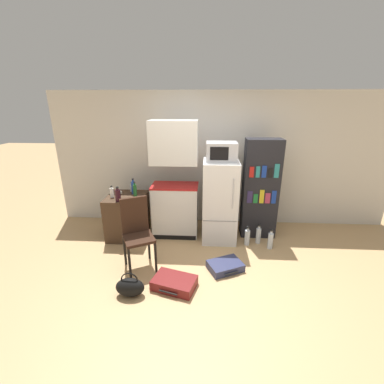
{
  "coord_description": "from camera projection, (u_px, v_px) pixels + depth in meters",
  "views": [
    {
      "loc": [
        -0.07,
        -2.85,
        2.3
      ],
      "look_at": [
        -0.29,
        0.85,
        1.0
      ],
      "focal_mm": 24.0,
      "sensor_mm": 36.0,
      "label": 1
    }
  ],
  "objects": [
    {
      "name": "chair",
      "position": [
        137.0,
        228.0,
        3.65
      ],
      "size": [
        0.54,
        0.54,
        1.04
      ],
      "rotation": [
        0.0,
        0.0,
        0.48
      ],
      "color": "black",
      "rests_on": "ground_plane"
    },
    {
      "name": "suitcase_small_flat",
      "position": [
        174.0,
        283.0,
        3.35
      ],
      "size": [
        0.62,
        0.49,
        0.13
      ],
      "rotation": [
        0.0,
        0.0,
        -0.29
      ],
      "color": "maroon",
      "rests_on": "ground_plane"
    },
    {
      "name": "refrigerator",
      "position": [
        220.0,
        201.0,
        4.4
      ],
      "size": [
        0.58,
        0.68,
        1.4
      ],
      "color": "white",
      "rests_on": "ground_plane"
    },
    {
      "name": "bottle_blue_soda",
      "position": [
        133.0,
        187.0,
        4.52
      ],
      "size": [
        0.07,
        0.07,
        0.29
      ],
      "color": "#1E47A3",
      "rests_on": "side_table"
    },
    {
      "name": "bottle_wine_dark",
      "position": [
        118.0,
        195.0,
        4.19
      ],
      "size": [
        0.09,
        0.09,
        0.25
      ],
      "color": "black",
      "rests_on": "side_table"
    },
    {
      "name": "handbag",
      "position": [
        130.0,
        287.0,
        3.19
      ],
      "size": [
        0.36,
        0.2,
        0.33
      ],
      "color": "black",
      "rests_on": "ground_plane"
    },
    {
      "name": "kitchen_hutch",
      "position": [
        175.0,
        185.0,
        4.46
      ],
      "size": [
        0.81,
        0.48,
        2.03
      ],
      "color": "silver",
      "rests_on": "ground_plane"
    },
    {
      "name": "ground_plane",
      "position": [
        210.0,
        283.0,
        3.44
      ],
      "size": [
        24.0,
        24.0,
        0.0
      ],
      "primitive_type": "plane",
      "color": "tan"
    },
    {
      "name": "water_bottle_middle",
      "position": [
        258.0,
        235.0,
        4.4
      ],
      "size": [
        0.08,
        0.08,
        0.35
      ],
      "color": "silver",
      "rests_on": "ground_plane"
    },
    {
      "name": "bottle_green_tall",
      "position": [
        135.0,
        190.0,
        4.4
      ],
      "size": [
        0.06,
        0.06,
        0.26
      ],
      "color": "#1E6028",
      "rests_on": "side_table"
    },
    {
      "name": "microwave",
      "position": [
        222.0,
        152.0,
        4.12
      ],
      "size": [
        0.49,
        0.37,
        0.3
      ],
      "color": "#B7B7BC",
      "rests_on": "refrigerator"
    },
    {
      "name": "side_table",
      "position": [
        128.0,
        216.0,
        4.58
      ],
      "size": [
        0.65,
        0.68,
        0.76
      ],
      "color": "#422D1E",
      "rests_on": "ground_plane"
    },
    {
      "name": "bottle_clear_short",
      "position": [
        132.0,
        188.0,
        4.65
      ],
      "size": [
        0.07,
        0.07,
        0.17
      ],
      "color": "silver",
      "rests_on": "side_table"
    },
    {
      "name": "water_bottle_front",
      "position": [
        270.0,
        240.0,
        4.23
      ],
      "size": [
        0.08,
        0.08,
        0.35
      ],
      "color": "silver",
      "rests_on": "ground_plane"
    },
    {
      "name": "bowl",
      "position": [
        119.0,
        192.0,
        4.57
      ],
      "size": [
        0.12,
        0.12,
        0.03
      ],
      "color": "silver",
      "rests_on": "side_table"
    },
    {
      "name": "water_bottle_back",
      "position": [
        247.0,
        237.0,
        4.34
      ],
      "size": [
        0.09,
        0.09,
        0.34
      ],
      "color": "silver",
      "rests_on": "ground_plane"
    },
    {
      "name": "bottle_milk_white",
      "position": [
        112.0,
        193.0,
        4.36
      ],
      "size": [
        0.07,
        0.07,
        0.21
      ],
      "color": "white",
      "rests_on": "side_table"
    },
    {
      "name": "suitcase_large_flat",
      "position": [
        225.0,
        266.0,
        3.72
      ],
      "size": [
        0.57,
        0.5,
        0.11
      ],
      "rotation": [
        0.0,
        0.0,
        0.44
      ],
      "color": "navy",
      "rests_on": "ground_plane"
    },
    {
      "name": "bookshelf",
      "position": [
        260.0,
        189.0,
        4.46
      ],
      "size": [
        0.6,
        0.34,
        1.74
      ],
      "color": "black",
      "rests_on": "ground_plane"
    },
    {
      "name": "wall_back",
      "position": [
        221.0,
        160.0,
        4.9
      ],
      "size": [
        6.4,
        0.1,
        2.51
      ],
      "color": "beige",
      "rests_on": "ground_plane"
    }
  ]
}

